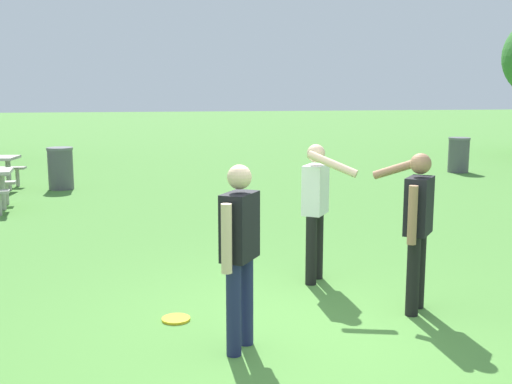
% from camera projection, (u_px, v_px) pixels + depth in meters
% --- Properties ---
extents(ground_plane, '(120.00, 120.00, 0.00)m').
position_uv_depth(ground_plane, '(292.00, 337.00, 5.73)').
color(ground_plane, '#4C8438').
extents(person_thrower, '(0.39, 0.52, 1.64)m').
position_uv_depth(person_thrower, '(240.00, 245.00, 5.31)').
color(person_thrower, '#1E234C').
rests_on(person_thrower, ground).
extents(person_catcher, '(0.54, 0.83, 1.64)m').
position_uv_depth(person_catcher, '(316.00, 202.00, 7.25)').
color(person_catcher, black).
rests_on(person_catcher, ground).
extents(person_bystander, '(0.51, 0.84, 1.64)m').
position_uv_depth(person_bystander, '(417.00, 220.00, 6.26)').
color(person_bystander, black).
rests_on(person_bystander, ground).
extents(frisbee, '(0.28, 0.28, 0.03)m').
position_uv_depth(frisbee, '(176.00, 319.00, 6.15)').
color(frisbee, yellow).
rests_on(frisbee, ground).
extents(trash_can_beside_table, '(0.59, 0.59, 0.96)m').
position_uv_depth(trash_can_beside_table, '(61.00, 168.00, 14.20)').
color(trash_can_beside_table, '#515156').
rests_on(trash_can_beside_table, ground).
extents(trash_can_further_along, '(0.59, 0.59, 0.96)m').
position_uv_depth(trash_can_further_along, '(459.00, 155.00, 17.12)').
color(trash_can_further_along, '#515156').
rests_on(trash_can_further_along, ground).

